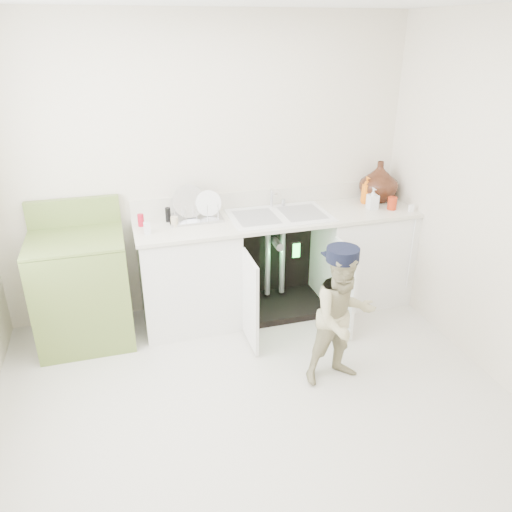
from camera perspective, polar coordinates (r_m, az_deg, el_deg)
The scene contains 5 objects.
ground at distance 3.57m, azimuth 0.11°, elevation -16.56°, with size 3.50×3.50×0.00m, color beige.
room_shell at distance 2.91m, azimuth 0.13°, elevation 2.34°, with size 6.00×5.50×1.26m.
counter_run at distance 4.44m, azimuth 3.06°, elevation -0.35°, with size 2.44×1.02×1.26m.
avocado_stove at distance 4.22m, azimuth -19.22°, elevation -3.46°, with size 0.72×0.65×1.12m.
repair_worker at distance 3.55m, azimuth 9.88°, elevation -6.81°, with size 0.53×0.97×1.04m.
Camera 1 is at (-0.76, -2.58, 2.35)m, focal length 35.00 mm.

